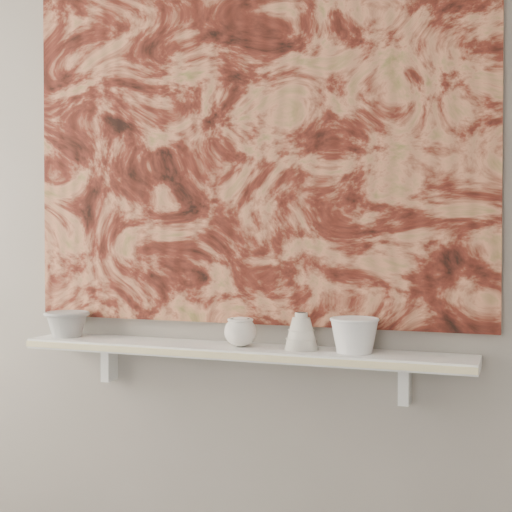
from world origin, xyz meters
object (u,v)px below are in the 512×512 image
at_px(shelf, 238,351).
at_px(bell_vessel, 301,331).
at_px(bowl_grey, 67,324).
at_px(painting, 247,147).
at_px(cup_cream, 240,332).
at_px(bowl_white, 354,335).

relative_size(shelf, bell_vessel, 12.79).
bearing_deg(bowl_grey, shelf, 0.00).
height_order(shelf, painting, painting).
bearing_deg(shelf, bell_vessel, 0.00).
bearing_deg(painting, shelf, -90.00).
relative_size(painting, bell_vessel, 13.70).
height_order(shelf, bell_vessel, bell_vessel).
relative_size(painting, bowl_grey, 10.02).
height_order(painting, cup_cream, painting).
height_order(bell_vessel, bowl_white, bell_vessel).
bearing_deg(bowl_white, bell_vessel, 180.00).
bearing_deg(bell_vessel, cup_cream, 180.00).
height_order(cup_cream, bowl_white, bowl_white).
distance_m(bowl_grey, bowl_white, 0.97).
xyz_separation_m(shelf, painting, (0.00, 0.08, 0.62)).
height_order(bowl_grey, cup_cream, cup_cream).
bearing_deg(painting, bell_vessel, -21.93).
bearing_deg(cup_cream, painting, 95.98).
distance_m(painting, bowl_grey, 0.84).
bearing_deg(painting, bowl_grey, -172.50).
bearing_deg(cup_cream, bell_vessel, 0.00).
relative_size(bowl_grey, bell_vessel, 1.37).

